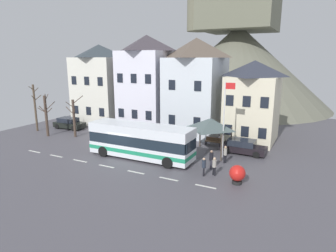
# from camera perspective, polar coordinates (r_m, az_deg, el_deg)

# --- Properties ---
(ground_plane) EXTENTS (40.00, 60.00, 0.07)m
(ground_plane) POSITION_cam_1_polar(r_m,az_deg,el_deg) (27.27, -9.48, -6.58)
(ground_plane) COLOR #4F4C54
(townhouse_00) EXTENTS (6.68, 5.41, 10.91)m
(townhouse_00) POSITION_cam_1_polar(r_m,az_deg,el_deg) (42.16, -13.05, 7.83)
(townhouse_00) COLOR silver
(townhouse_00) RESTS_ON ground_plane
(townhouse_01) EXTENTS (5.98, 6.22, 11.94)m
(townhouse_01) POSITION_cam_1_polar(r_m,az_deg,el_deg) (38.20, -4.11, 8.39)
(townhouse_01) COLOR white
(townhouse_01) RESTS_ON ground_plane
(townhouse_02) EXTENTS (6.17, 6.63, 11.41)m
(townhouse_02) POSITION_cam_1_polar(r_m,az_deg,el_deg) (35.47, 5.41, 7.58)
(townhouse_02) COLOR silver
(townhouse_02) RESTS_ON ground_plane
(townhouse_03) EXTENTS (5.21, 6.27, 8.86)m
(townhouse_03) POSITION_cam_1_polar(r_m,az_deg,el_deg) (33.56, 16.20, 4.62)
(townhouse_03) COLOR beige
(townhouse_03) RESTS_ON ground_plane
(hilltop_castle) EXTENTS (33.98, 33.98, 22.50)m
(hilltop_castle) POSITION_cam_1_polar(r_m,az_deg,el_deg) (57.82, 13.29, 12.03)
(hilltop_castle) COLOR #666656
(hilltop_castle) RESTS_ON ground_plane
(transit_bus) EXTENTS (10.06, 2.78, 3.17)m
(transit_bus) POSITION_cam_1_polar(r_m,az_deg,el_deg) (26.98, -5.35, -3.03)
(transit_bus) COLOR white
(transit_bus) RESTS_ON ground_plane
(bus_shelter) EXTENTS (3.60, 3.60, 3.48)m
(bus_shelter) POSITION_cam_1_polar(r_m,az_deg,el_deg) (28.31, 8.30, 0.40)
(bus_shelter) COLOR #473D33
(bus_shelter) RESTS_ON ground_plane
(parked_car_00) EXTENTS (4.20, 2.02, 1.43)m
(parked_car_00) POSITION_cam_1_polar(r_m,az_deg,el_deg) (40.67, -18.75, 0.50)
(parked_car_00) COLOR black
(parked_car_00) RESTS_ON ground_plane
(parked_car_01) EXTENTS (4.46, 2.27, 1.41)m
(parked_car_01) POSITION_cam_1_polar(r_m,az_deg,el_deg) (35.62, -11.39, -0.79)
(parked_car_01) COLOR silver
(parked_car_01) RESTS_ON ground_plane
(parked_car_02) EXTENTS (4.29, 2.07, 1.37)m
(parked_car_02) POSITION_cam_1_polar(r_m,az_deg,el_deg) (29.43, 14.45, -3.93)
(parked_car_02) COLOR black
(parked_car_02) RESTS_ON ground_plane
(pedestrian_00) EXTENTS (0.30, 0.30, 1.57)m
(pedestrian_00) POSITION_cam_1_polar(r_m,az_deg,el_deg) (26.32, 11.12, -5.24)
(pedestrian_00) COLOR black
(pedestrian_00) RESTS_ON ground_plane
(pedestrian_01) EXTENTS (0.33, 0.33, 1.49)m
(pedestrian_01) POSITION_cam_1_polar(r_m,az_deg,el_deg) (23.48, 9.04, -7.51)
(pedestrian_01) COLOR black
(pedestrian_01) RESTS_ON ground_plane
(pedestrian_02) EXTENTS (0.34, 0.34, 1.63)m
(pedestrian_02) POSITION_cam_1_polar(r_m,az_deg,el_deg) (24.75, 8.46, -6.31)
(pedestrian_02) COLOR #2D2D38
(pedestrian_02) RESTS_ON ground_plane
(pedestrian_03) EXTENTS (0.32, 0.32, 1.49)m
(pedestrian_03) POSITION_cam_1_polar(r_m,az_deg,el_deg) (23.27, 7.01, -7.60)
(pedestrian_03) COLOR black
(pedestrian_03) RESTS_ON ground_plane
(public_bench) EXTENTS (1.67, 0.48, 0.87)m
(public_bench) POSITION_cam_1_polar(r_m,az_deg,el_deg) (31.42, 8.77, -2.95)
(public_bench) COLOR brown
(public_bench) RESTS_ON ground_plane
(flagpole) EXTENTS (0.95, 0.10, 7.04)m
(flagpole) POSITION_cam_1_polar(r_m,az_deg,el_deg) (27.00, 11.04, 2.20)
(flagpole) COLOR silver
(flagpole) RESTS_ON ground_plane
(harbour_buoy) EXTENTS (1.19, 1.19, 1.44)m
(harbour_buoy) POSITION_cam_1_polar(r_m,az_deg,el_deg) (22.30, 13.39, -9.06)
(harbour_buoy) COLOR black
(harbour_buoy) RESTS_ON ground_plane
(bare_tree_00) EXTENTS (1.87, 1.56, 5.90)m
(bare_tree_00) POSITION_cam_1_polar(r_m,az_deg,el_deg) (40.49, -24.52, 3.44)
(bare_tree_00) COLOR brown
(bare_tree_00) RESTS_ON ground_plane
(bare_tree_01) EXTENTS (2.50, 1.29, 4.92)m
(bare_tree_01) POSITION_cam_1_polar(r_m,az_deg,el_deg) (35.81, -17.90, 1.66)
(bare_tree_01) COLOR #47382D
(bare_tree_01) RESTS_ON ground_plane
(bare_tree_02) EXTENTS (1.72, 1.48, 5.14)m
(bare_tree_02) POSITION_cam_1_polar(r_m,az_deg,el_deg) (37.27, -22.69, 1.99)
(bare_tree_02) COLOR #47382D
(bare_tree_02) RESTS_ON ground_plane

